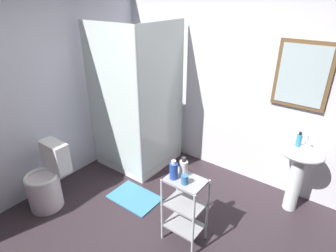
{
  "coord_description": "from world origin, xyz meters",
  "views": [
    {
      "loc": [
        1.2,
        -1.37,
        2.3
      ],
      "look_at": [
        -0.35,
        0.71,
        1.04
      ],
      "focal_mm": 29.75,
      "sensor_mm": 36.0,
      "label": 1
    }
  ],
  "objects_px": {
    "storage_cart": "(185,205)",
    "shampoo_bottle_blue": "(174,170)",
    "toilet": "(47,182)",
    "pedestal_sink": "(299,166)",
    "rinse_cup": "(185,179)",
    "lotion_bottle_white": "(184,168)",
    "bath_mat": "(135,198)",
    "shower_stall": "(139,135)",
    "hand_soap_bottle": "(299,140)"
  },
  "relations": [
    {
      "from": "storage_cart",
      "to": "lotion_bottle_white",
      "type": "distance_m",
      "value": 0.39
    },
    {
      "from": "toilet",
      "to": "shampoo_bottle_blue",
      "type": "bearing_deg",
      "value": 17.42
    },
    {
      "from": "storage_cart",
      "to": "toilet",
      "type": "bearing_deg",
      "value": -162.22
    },
    {
      "from": "pedestal_sink",
      "to": "shampoo_bottle_blue",
      "type": "bearing_deg",
      "value": -125.94
    },
    {
      "from": "toilet",
      "to": "bath_mat",
      "type": "relative_size",
      "value": 1.27
    },
    {
      "from": "shampoo_bottle_blue",
      "to": "rinse_cup",
      "type": "height_order",
      "value": "shampoo_bottle_blue"
    },
    {
      "from": "shower_stall",
      "to": "storage_cart",
      "type": "height_order",
      "value": "shower_stall"
    },
    {
      "from": "shampoo_bottle_blue",
      "to": "lotion_bottle_white",
      "type": "relative_size",
      "value": 1.0
    },
    {
      "from": "shower_stall",
      "to": "bath_mat",
      "type": "bearing_deg",
      "value": -53.38
    },
    {
      "from": "pedestal_sink",
      "to": "toilet",
      "type": "xyz_separation_m",
      "value": [
        -2.31,
        -1.63,
        -0.26
      ]
    },
    {
      "from": "pedestal_sink",
      "to": "hand_soap_bottle",
      "type": "xyz_separation_m",
      "value": [
        -0.06,
        0.01,
        0.3
      ]
    },
    {
      "from": "shower_stall",
      "to": "storage_cart",
      "type": "relative_size",
      "value": 2.7
    },
    {
      "from": "shower_stall",
      "to": "bath_mat",
      "type": "relative_size",
      "value": 3.33
    },
    {
      "from": "storage_cart",
      "to": "hand_soap_bottle",
      "type": "xyz_separation_m",
      "value": [
        0.68,
        1.13,
        0.45
      ]
    },
    {
      "from": "shower_stall",
      "to": "lotion_bottle_white",
      "type": "xyz_separation_m",
      "value": [
        1.23,
        -0.73,
        0.36
      ]
    },
    {
      "from": "rinse_cup",
      "to": "shower_stall",
      "type": "bearing_deg",
      "value": 147.81
    },
    {
      "from": "hand_soap_bottle",
      "to": "shower_stall",
      "type": "bearing_deg",
      "value": -169.85
    },
    {
      "from": "shower_stall",
      "to": "pedestal_sink",
      "type": "bearing_deg",
      "value": 9.65
    },
    {
      "from": "bath_mat",
      "to": "toilet",
      "type": "bearing_deg",
      "value": -138.49
    },
    {
      "from": "hand_soap_bottle",
      "to": "lotion_bottle_white",
      "type": "xyz_separation_m",
      "value": [
        -0.74,
        -1.08,
        -0.06
      ]
    },
    {
      "from": "shower_stall",
      "to": "lotion_bottle_white",
      "type": "bearing_deg",
      "value": -30.46
    },
    {
      "from": "lotion_bottle_white",
      "to": "toilet",
      "type": "bearing_deg",
      "value": -159.84
    },
    {
      "from": "toilet",
      "to": "hand_soap_bottle",
      "type": "xyz_separation_m",
      "value": [
        2.25,
        1.63,
        0.57
      ]
    },
    {
      "from": "shampoo_bottle_blue",
      "to": "lotion_bottle_white",
      "type": "distance_m",
      "value": 0.11
    },
    {
      "from": "storage_cart",
      "to": "lotion_bottle_white",
      "type": "bearing_deg",
      "value": 138.62
    },
    {
      "from": "toilet",
      "to": "hand_soap_bottle",
      "type": "relative_size",
      "value": 4.56
    },
    {
      "from": "pedestal_sink",
      "to": "bath_mat",
      "type": "height_order",
      "value": "pedestal_sink"
    },
    {
      "from": "lotion_bottle_white",
      "to": "rinse_cup",
      "type": "relative_size",
      "value": 2.17
    },
    {
      "from": "toilet",
      "to": "lotion_bottle_white",
      "type": "distance_m",
      "value": 1.69
    },
    {
      "from": "shower_stall",
      "to": "rinse_cup",
      "type": "distance_m",
      "value": 1.59
    },
    {
      "from": "pedestal_sink",
      "to": "shampoo_bottle_blue",
      "type": "xyz_separation_m",
      "value": [
        -0.85,
        -1.17,
        0.25
      ]
    },
    {
      "from": "storage_cart",
      "to": "shampoo_bottle_blue",
      "type": "height_order",
      "value": "shampoo_bottle_blue"
    },
    {
      "from": "lotion_bottle_white",
      "to": "bath_mat",
      "type": "xyz_separation_m",
      "value": [
        -0.77,
        0.1,
        -0.81
      ]
    },
    {
      "from": "storage_cart",
      "to": "rinse_cup",
      "type": "height_order",
      "value": "rinse_cup"
    },
    {
      "from": "toilet",
      "to": "rinse_cup",
      "type": "bearing_deg",
      "value": 15.91
    },
    {
      "from": "shampoo_bottle_blue",
      "to": "bath_mat",
      "type": "distance_m",
      "value": 1.11
    },
    {
      "from": "shower_stall",
      "to": "lotion_bottle_white",
      "type": "relative_size",
      "value": 10.42
    },
    {
      "from": "pedestal_sink",
      "to": "rinse_cup",
      "type": "relative_size",
      "value": 9.17
    },
    {
      "from": "lotion_bottle_white",
      "to": "bath_mat",
      "type": "bearing_deg",
      "value": 172.51
    },
    {
      "from": "hand_soap_bottle",
      "to": "rinse_cup",
      "type": "xyz_separation_m",
      "value": [
        -0.66,
        -1.18,
        -0.1
      ]
    },
    {
      "from": "toilet",
      "to": "storage_cart",
      "type": "bearing_deg",
      "value": 17.78
    },
    {
      "from": "pedestal_sink",
      "to": "shampoo_bottle_blue",
      "type": "distance_m",
      "value": 1.46
    },
    {
      "from": "hand_soap_bottle",
      "to": "shampoo_bottle_blue",
      "type": "distance_m",
      "value": 1.42
    },
    {
      "from": "storage_cart",
      "to": "bath_mat",
      "type": "xyz_separation_m",
      "value": [
        -0.83,
        0.15,
        -0.43
      ]
    },
    {
      "from": "toilet",
      "to": "shampoo_bottle_blue",
      "type": "height_order",
      "value": "shampoo_bottle_blue"
    },
    {
      "from": "toilet",
      "to": "hand_soap_bottle",
      "type": "bearing_deg",
      "value": 35.96
    },
    {
      "from": "toilet",
      "to": "shampoo_bottle_blue",
      "type": "distance_m",
      "value": 1.62
    },
    {
      "from": "shower_stall",
      "to": "shampoo_bottle_blue",
      "type": "height_order",
      "value": "shower_stall"
    },
    {
      "from": "toilet",
      "to": "hand_soap_bottle",
      "type": "distance_m",
      "value": 2.84
    },
    {
      "from": "storage_cart",
      "to": "shampoo_bottle_blue",
      "type": "relative_size",
      "value": 3.86
    }
  ]
}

